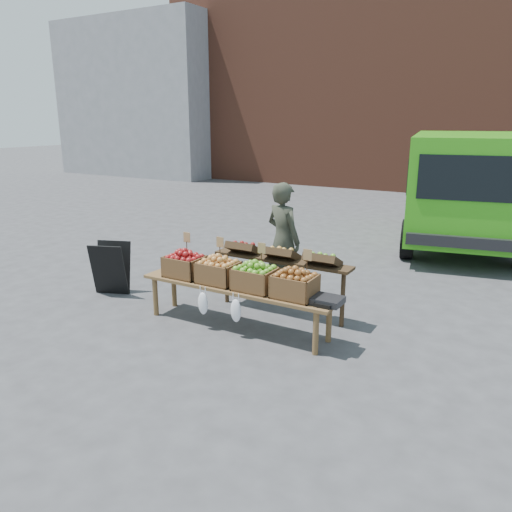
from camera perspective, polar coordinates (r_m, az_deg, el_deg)
The scene contains 13 objects.
ground at distance 6.83m, azimuth 0.92°, elevation -7.30°, with size 80.00×80.00×0.00m, color #434346.
brick_building at distance 20.86m, azimuth 23.08°, elevation 20.84°, with size 24.00×4.00×10.00m, color brown.
grey_building at distance 25.19m, azimuth -13.13°, elevation 17.07°, with size 8.00×3.00×7.00m, color gray.
delivery_van at distance 11.59m, azimuth 22.82°, elevation 6.95°, with size 2.38×5.20×2.33m, color #33A416, non-canonical shape.
vendor at distance 7.53m, azimuth 3.13°, elevation 1.84°, with size 0.64×0.42×1.74m, color #33372A.
chalkboard_sign at distance 8.02m, azimuth -16.24°, elevation -1.33°, with size 0.54×0.30×0.82m, color black, non-canonical shape.
back_table at distance 6.88m, azimuth 2.89°, elevation -2.53°, with size 2.10×0.44×1.04m, color #362615, non-canonical shape.
display_bench at distance 6.50m, azimuth -2.23°, elevation -5.83°, with size 2.70×0.56×0.57m, color brown, non-canonical shape.
crate_golden_apples at distance 6.81m, azimuth -8.14°, elevation -1.17°, with size 0.50×0.40×0.28m, color maroon, non-canonical shape.
crate_russet_pears at distance 6.50m, azimuth -4.32°, elevation -1.88°, with size 0.50×0.40×0.28m, color gold, non-canonical shape.
crate_red_apples at distance 6.22m, azimuth -0.12°, elevation -2.65°, with size 0.50×0.40×0.28m, color #469212, non-canonical shape.
crate_green_apples at distance 5.98m, azimuth 4.45°, elevation -3.47°, with size 0.50×0.40×0.28m, color #9D5F23, non-canonical shape.
weighing_scale at distance 5.85m, azimuth 8.19°, elevation -5.05°, with size 0.34×0.30×0.08m, color black.
Camera 1 is at (3.07, -5.50, 2.65)m, focal length 35.00 mm.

